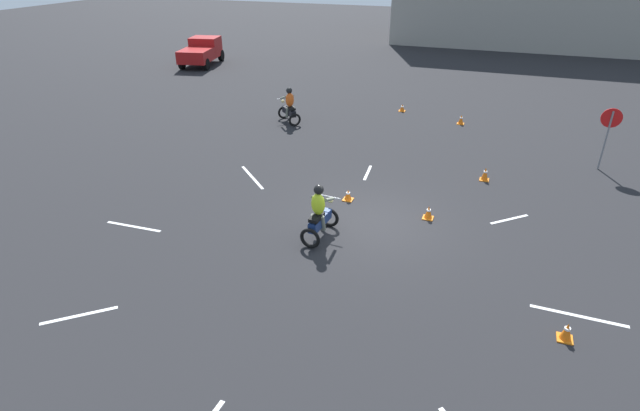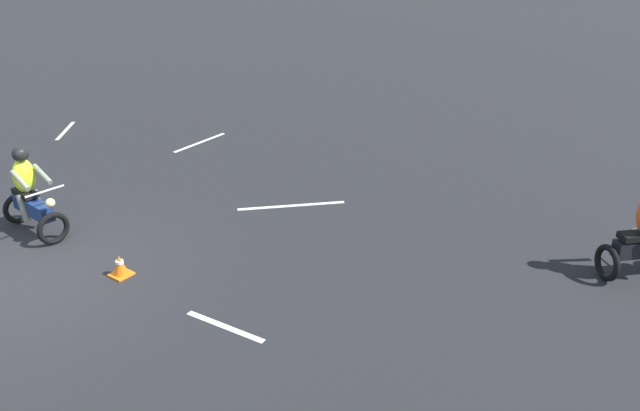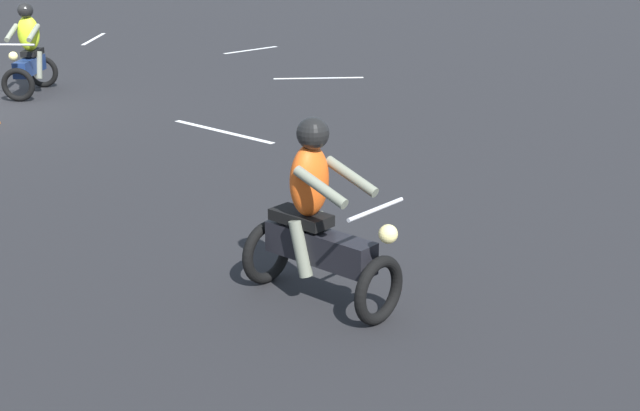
# 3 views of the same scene
# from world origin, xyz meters

# --- Properties ---
(ground_plane) EXTENTS (120.00, 120.00, 0.00)m
(ground_plane) POSITION_xyz_m (0.00, 0.00, 0.00)
(ground_plane) COLOR black
(motorcycle_rider_foreground) EXTENTS (0.75, 1.54, 1.66)m
(motorcycle_rider_foreground) POSITION_xyz_m (-1.18, -1.34, 0.73)
(motorcycle_rider_foreground) COLOR black
(motorcycle_rider_foreground) RESTS_ON ground
(traffic_cone_near_right) EXTENTS (0.32, 0.32, 0.36)m
(traffic_cone_near_right) POSITION_xyz_m (-1.12, 1.19, 0.17)
(traffic_cone_near_right) COLOR orange
(traffic_cone_near_right) RESTS_ON ground
(lane_stripe_n) EXTENTS (0.22, 1.36, 0.01)m
(lane_stripe_n) POSITION_xyz_m (-1.10, 3.54, 0.00)
(lane_stripe_n) COLOR silver
(lane_stripe_n) RESTS_ON ground
(lane_stripe_nw) EXTENTS (1.64, 1.58, 0.01)m
(lane_stripe_nw) POSITION_xyz_m (-4.87, 1.73, 0.00)
(lane_stripe_nw) COLOR silver
(lane_stripe_nw) RESTS_ON ground
(lane_stripe_w) EXTENTS (1.82, 0.17, 0.01)m
(lane_stripe_w) POSITION_xyz_m (-6.54, -2.66, 0.00)
(lane_stripe_w) COLOR silver
(lane_stripe_w) RESTS_ON ground
(lane_stripe_sw) EXTENTS (1.28, 1.14, 0.01)m
(lane_stripe_sw) POSITION_xyz_m (-5.06, -6.38, 0.00)
(lane_stripe_sw) COLOR silver
(lane_stripe_sw) RESTS_ON ground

